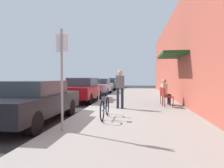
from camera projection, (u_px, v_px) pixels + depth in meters
ground_plane at (78, 116)px, 7.79m from camera, size 60.00×60.00×0.00m
sidewalk_slab at (136, 108)px, 9.47m from camera, size 4.50×32.00×0.12m
building_facade at (190, 48)px, 9.08m from camera, size 1.40×32.00×5.63m
parked_car_0 at (33, 101)px, 6.59m from camera, size 1.80×4.40×1.38m
parked_car_1 at (82, 89)px, 12.42m from camera, size 1.80×4.40×1.47m
parked_car_2 at (100, 86)px, 18.32m from camera, size 1.80×4.40×1.39m
parked_car_3 at (109, 84)px, 24.04m from camera, size 1.80×4.40×1.31m
parked_car_4 at (115, 83)px, 29.34m from camera, size 1.80×4.40×1.42m
parking_meter at (99, 90)px, 9.60m from camera, size 0.12×0.10×1.32m
street_sign at (62, 72)px, 5.10m from camera, size 0.32×0.06×2.60m
bicycle_0 at (105, 107)px, 6.76m from camera, size 0.46×1.71×0.90m
cafe_chair_0 at (166, 96)px, 9.33m from camera, size 0.50×0.50×0.87m
cafe_chair_1 at (164, 95)px, 10.08m from camera, size 0.52×0.52×0.87m
seated_patron_1 at (165, 91)px, 10.08m from camera, size 0.48×0.43×1.29m
pedestrian_standing at (120, 86)px, 8.83m from camera, size 0.36×0.22×1.70m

